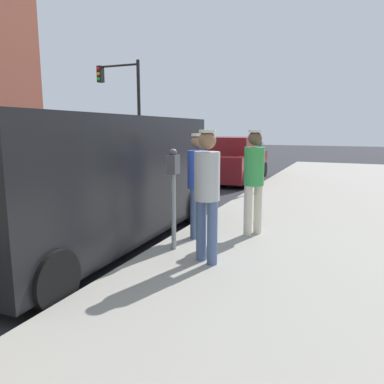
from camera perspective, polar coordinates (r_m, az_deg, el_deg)
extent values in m
plane|color=#2D2D33|center=(6.61, -12.54, -7.71)|extent=(80.00, 80.00, 0.00)
cube|color=#9E998E|center=(5.43, 19.63, -11.13)|extent=(5.00, 32.00, 0.15)
cylinder|color=gray|center=(5.55, -2.85, -3.10)|extent=(0.07, 0.07, 1.15)
cube|color=#4C4C51|center=(5.44, -2.91, 4.26)|extent=(0.14, 0.18, 0.28)
sphere|color=#47474C|center=(5.43, -2.93, 6.05)|extent=(0.12, 0.12, 0.12)
cylinder|color=gray|center=(10.71, 10.24, 2.99)|extent=(0.07, 0.07, 1.15)
cube|color=#4C4C51|center=(10.65, 10.36, 6.81)|extent=(0.14, 0.18, 0.28)
sphere|color=#47474C|center=(10.64, 10.39, 7.72)|extent=(0.12, 0.12, 0.12)
cylinder|color=#4C608C|center=(4.97, 3.14, -6.34)|extent=(0.14, 0.14, 0.86)
cylinder|color=#4C608C|center=(5.13, 1.43, -5.83)|extent=(0.14, 0.14, 0.86)
cylinder|color=#B7B7B7|center=(4.90, 2.33, 2.45)|extent=(0.34, 0.34, 0.65)
sphere|color=#8C6647|center=(4.86, 2.37, 7.96)|extent=(0.23, 0.23, 0.23)
cylinder|color=silver|center=(4.86, 2.38, 9.34)|extent=(0.22, 0.22, 0.04)
cylinder|color=beige|center=(6.52, 10.10, -2.62)|extent=(0.14, 0.14, 0.86)
cylinder|color=beige|center=(6.38, 8.61, -2.85)|extent=(0.14, 0.14, 0.86)
cylinder|color=green|center=(6.33, 9.55, 3.92)|extent=(0.34, 0.34, 0.64)
sphere|color=brown|center=(6.30, 9.67, 8.16)|extent=(0.23, 0.23, 0.23)
cylinder|color=silver|center=(6.30, 9.70, 9.22)|extent=(0.22, 0.22, 0.04)
cylinder|color=#4C608C|center=(6.32, 1.35, -3.00)|extent=(0.14, 0.14, 0.83)
cylinder|color=#4C608C|center=(6.13, 0.38, -3.39)|extent=(0.14, 0.14, 0.83)
cylinder|color=blue|center=(6.10, 0.89, 3.47)|extent=(0.34, 0.34, 0.62)
sphere|color=#8C6647|center=(6.07, 0.90, 7.72)|extent=(0.22, 0.22, 0.22)
cylinder|color=silver|center=(6.07, 0.91, 8.78)|extent=(0.21, 0.21, 0.04)
cube|color=black|center=(6.31, -15.00, 2.23)|extent=(2.13, 5.25, 1.96)
cube|color=black|center=(8.36, -4.98, 6.99)|extent=(1.84, 0.13, 0.88)
cylinder|color=black|center=(8.64, -11.70, -1.25)|extent=(0.24, 0.69, 0.68)
cylinder|color=black|center=(7.77, 0.09, -2.27)|extent=(0.24, 0.69, 0.68)
cylinder|color=black|center=(4.39, -20.68, -12.54)|extent=(0.24, 0.69, 0.68)
cube|color=maroon|center=(14.08, 6.25, 4.19)|extent=(1.95, 4.45, 0.89)
cube|color=maroon|center=(13.82, 6.06, 7.18)|extent=(1.66, 2.03, 0.60)
cylinder|color=black|center=(15.93, 4.83, 3.75)|extent=(0.24, 0.61, 0.60)
cylinder|color=black|center=(15.52, 10.93, 3.45)|extent=(0.24, 0.61, 0.60)
cylinder|color=black|center=(12.82, 0.55, 2.33)|extent=(0.24, 0.61, 0.60)
cylinder|color=black|center=(12.31, 8.04, 1.92)|extent=(0.24, 0.61, 0.60)
cylinder|color=black|center=(18.68, -8.14, 11.63)|extent=(0.16, 0.16, 5.20)
cylinder|color=black|center=(19.56, -11.49, 18.52)|extent=(2.40, 0.10, 0.10)
cube|color=black|center=(20.08, -13.91, 17.19)|extent=(0.24, 0.32, 0.80)
sphere|color=red|center=(19.98, -14.25, 17.94)|extent=(0.17, 0.17, 0.17)
sphere|color=yellow|center=(19.95, -14.22, 17.23)|extent=(0.17, 0.17, 0.17)
sphere|color=green|center=(19.91, -14.19, 16.52)|extent=(0.17, 0.17, 0.17)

